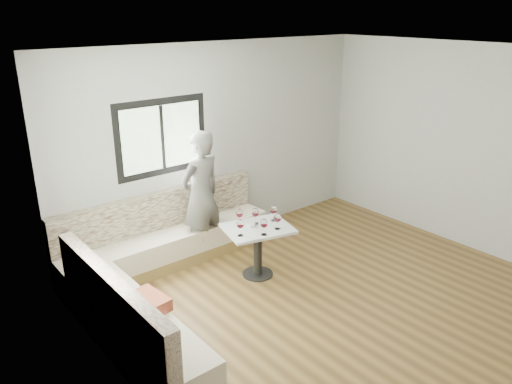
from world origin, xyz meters
TOP-DOWN VIEW (x-y plane):
  - room at (-0.08, 0.08)m, footprint 5.01×5.01m
  - banquette at (-1.59, 1.63)m, footprint 2.90×2.80m
  - table at (-0.33, 1.25)m, footprint 0.94×0.81m
  - person at (-0.59, 2.11)m, footprint 0.70×0.52m
  - olive_ramekin at (-0.38, 1.32)m, footprint 0.10×0.10m
  - wine_glass_a at (-0.65, 1.19)m, footprint 0.09×0.09m
  - wine_glass_b at (-0.42, 1.03)m, footprint 0.09×0.09m
  - wine_glass_c at (-0.18, 1.05)m, footprint 0.09×0.09m
  - wine_glass_d at (-0.29, 1.35)m, footprint 0.09×0.09m
  - wine_glass_e at (-0.05, 1.28)m, footprint 0.09×0.09m
  - wine_glass_f at (-0.46, 1.46)m, footprint 0.09×0.09m

SIDE VIEW (x-z plane):
  - banquette at x=-1.59m, z-range -0.14..0.81m
  - table at x=-0.33m, z-range 0.16..0.83m
  - olive_ramekin at x=-0.38m, z-range 0.66..0.70m
  - wine_glass_a at x=-0.65m, z-range 0.70..0.91m
  - wine_glass_b at x=-0.42m, z-range 0.70..0.91m
  - wine_glass_c at x=-0.18m, z-range 0.70..0.91m
  - wine_glass_d at x=-0.29m, z-range 0.70..0.91m
  - wine_glass_e at x=-0.05m, z-range 0.70..0.91m
  - wine_glass_f at x=-0.46m, z-range 0.70..0.91m
  - person at x=-0.59m, z-range 0.00..1.76m
  - room at x=-0.08m, z-range 0.01..2.82m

